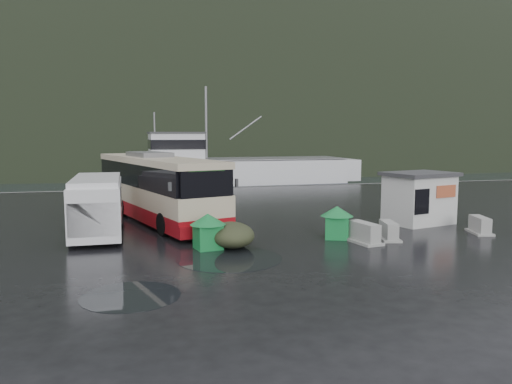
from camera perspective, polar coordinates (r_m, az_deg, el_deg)
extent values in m
plane|color=black|center=(22.72, -4.03, -4.90)|extent=(160.00, 160.00, 0.00)
cube|color=black|center=(132.09, -12.04, 4.51)|extent=(300.00, 180.00, 0.02)
cube|color=#999993|center=(42.36, -8.54, 0.41)|extent=(160.00, 0.60, 1.50)
ellipsoid|color=black|center=(272.34, -10.77, 5.55)|extent=(780.00, 540.00, 570.00)
cylinder|color=black|center=(18.44, -3.08, -7.60)|extent=(3.89, 3.89, 0.01)
cylinder|color=black|center=(14.75, -14.13, -11.46)|extent=(2.81, 2.81, 0.01)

